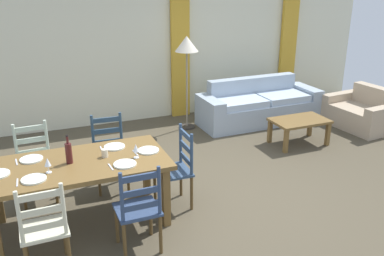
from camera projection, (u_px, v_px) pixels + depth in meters
ground_plane at (214, 198)px, 5.24m from camera, size 9.60×9.60×0.02m
wall_far at (138, 48)px, 7.63m from camera, size 9.60×0.16×2.70m
curtain_panel_left at (180, 60)px, 7.86m from camera, size 0.35×0.08×2.20m
curtain_panel_right at (288, 51)px, 8.72m from camera, size 0.35×0.08×2.20m
dining_table at (78, 170)px, 4.46m from camera, size 1.90×0.96×0.75m
dining_chair_near_left at (44, 229)px, 3.75m from camera, size 0.43×0.41×0.96m
dining_chair_near_right at (139, 209)px, 4.06m from camera, size 0.42×0.40×0.96m
dining_chair_far_left at (35, 163)px, 5.06m from camera, size 0.44×0.42×0.96m
dining_chair_far_right at (110, 152)px, 5.35m from camera, size 0.44×0.42×0.96m
dining_chair_head_east at (177, 168)px, 4.91m from camera, size 0.41×0.42×0.96m
dinner_plate_near_left at (34, 179)px, 4.05m from camera, size 0.24×0.24×0.02m
fork_near_left at (17, 183)px, 4.00m from camera, size 0.02×0.17×0.01m
dinner_plate_near_right at (125, 164)px, 4.37m from camera, size 0.24×0.24×0.02m
fork_near_right at (111, 167)px, 4.32m from camera, size 0.03×0.17×0.01m
dinner_plate_far_left at (31, 159)px, 4.48m from camera, size 0.24×0.24×0.02m
fork_far_left at (16, 162)px, 4.43m from camera, size 0.03×0.17×0.01m
dinner_plate_far_right at (114, 147)px, 4.80m from camera, size 0.24×0.24×0.02m
fork_far_right at (101, 149)px, 4.75m from camera, size 0.02×0.17×0.01m
dinner_plate_head_east at (148, 150)px, 4.70m from camera, size 0.24×0.24×0.02m
fork_head_east at (135, 153)px, 4.65m from camera, size 0.03×0.17×0.01m
wine_bottle at (69, 153)px, 4.37m from camera, size 0.07×0.07×0.32m
wine_glass_near_left at (48, 163)px, 4.16m from camera, size 0.06×0.06×0.16m
wine_glass_near_right at (136, 148)px, 4.50m from camera, size 0.06×0.06×0.16m
coffee_cup_primary at (105, 153)px, 4.55m from camera, size 0.07×0.07×0.09m
couch at (258, 106)px, 7.80m from camera, size 2.29×0.83×0.80m
coffee_table at (299, 123)px, 6.74m from camera, size 0.90×0.56×0.42m
armchair_upholstered at (363, 113)px, 7.56m from camera, size 0.91×1.23×0.72m
standing_lamp at (187, 50)px, 7.09m from camera, size 0.40×0.40×1.64m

